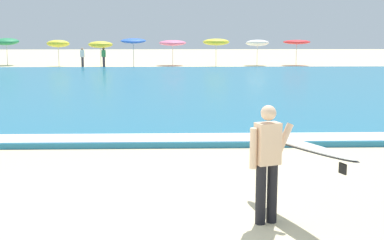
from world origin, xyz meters
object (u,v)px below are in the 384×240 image
Objects in this scene: beach_umbrella_0 at (6,42)px; beach_umbrella_3 at (133,41)px; beach_umbrella_1 at (58,44)px; surfer_with_board at (283,152)px; beach_umbrella_2 at (100,45)px; beach_umbrella_7 at (297,42)px; beach_umbrella_6 at (257,43)px; beach_umbrella_5 at (216,42)px; beachgoer_near_row_mid at (104,57)px; beach_umbrella_4 at (173,43)px; beachgoer_near_row_left at (82,57)px.

beach_umbrella_0 is 11.40m from beach_umbrella_3.
beach_umbrella_3 is (6.18, -0.89, 0.23)m from beach_umbrella_1.
surfer_with_board is at bearing -66.85° from beach_umbrella_0.
beach_umbrella_7 is at bearing 5.33° from beach_umbrella_2.
beach_umbrella_6 is (16.47, 1.14, 0.02)m from beach_umbrella_1.
beach_umbrella_5 reaches higher than beach_umbrella_7.
beach_umbrella_5 is at bearing 3.89° from beach_umbrella_3.
beach_umbrella_3 is at bearing -176.11° from beach_umbrella_5.
beach_umbrella_2 is 1.33× the size of beachgoer_near_row_mid.
beach_umbrella_1 is 0.96× the size of beach_umbrella_4.
beach_umbrella_3 is at bearing 98.23° from surfer_with_board.
surfer_with_board is 37.51m from beach_umbrella_7.
beach_umbrella_5 is 1.45× the size of beachgoer_near_row_mid.
beach_umbrella_6 is (21.31, -0.91, -0.10)m from beach_umbrella_0.
beach_umbrella_4 reaches higher than beachgoer_near_row_mid.
beach_umbrella_5 is 1.03× the size of beach_umbrella_6.
beach_umbrella_1 reaches higher than beach_umbrella_7.
beach_umbrella_2 is at bearing -161.28° from beach_umbrella_4.
beach_umbrella_4 is at bearing 38.25° from beach_umbrella_3.
beach_umbrella_4 is 6.19m from beachgoer_near_row_mid.
beach_umbrella_4 is at bearing 22.56° from beachgoer_near_row_left.
beachgoer_near_row_mid is (3.82, -1.10, -1.02)m from beach_umbrella_1.
beachgoer_near_row_mid is at bearing 10.10° from beachgoer_near_row_left.
beachgoer_near_row_left is 1.67m from beachgoer_near_row_mid.
beachgoer_near_row_left is (-14.29, -2.53, -1.04)m from beach_umbrella_6.
beach_umbrella_7 reaches higher than beach_umbrella_2.
beach_umbrella_7 is 1.45× the size of beachgoer_near_row_mid.
beach_umbrella_1 is at bearing -170.41° from beach_umbrella_4.
beach_umbrella_5 is (3.55, -2.01, 0.11)m from beach_umbrella_4.
beach_umbrella_0 is at bearing 163.54° from beach_umbrella_2.
beach_umbrella_7 is at bearing -0.35° from beach_umbrella_6.
beach_umbrella_4 is at bearing 25.94° from beachgoer_near_row_mid.
beach_umbrella_5 is 10.78m from beachgoer_near_row_left.
beach_umbrella_5 is at bearing -8.04° from beach_umbrella_0.
beach_umbrella_1 is 3.51m from beach_umbrella_2.
beach_umbrella_6 reaches higher than beachgoer_near_row_left.
beach_umbrella_7 is (6.96, 1.56, -0.03)m from beach_umbrella_5.
beach_umbrella_6 reaches higher than beach_umbrella_4.
beach_umbrella_2 is (-7.68, 34.97, 0.76)m from surfer_with_board.
beach_umbrella_2 is 9.37m from beach_umbrella_5.
beachgoer_near_row_mid is at bearing -175.83° from beach_umbrella_5.
beach_umbrella_1 is at bearing -23.07° from beach_umbrella_0.
beach_umbrella_0 is at bearing 177.83° from beach_umbrella_7.
beach_umbrella_2 is at bearing 102.38° from surfer_with_board.
beach_umbrella_6 is 14.55m from beachgoer_near_row_left.
beach_umbrella_0 reaches higher than beach_umbrella_6.
beach_umbrella_2 is 1.33× the size of beachgoer_near_row_left.
beach_umbrella_1 reaches higher than beachgoer_near_row_mid.
beach_umbrella_3 is at bearing -15.00° from beach_umbrella_0.
beach_umbrella_2 is 0.91× the size of beach_umbrella_5.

